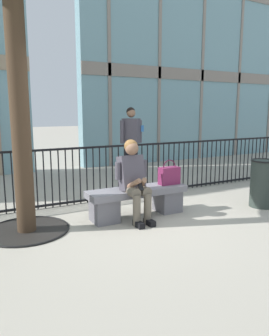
{
  "coord_description": "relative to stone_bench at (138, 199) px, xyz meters",
  "views": [
    {
      "loc": [
        -2.32,
        -4.25,
        1.63
      ],
      "look_at": [
        0.0,
        0.1,
        0.75
      ],
      "focal_mm": 34.36,
      "sensor_mm": 36.0,
      "label": 1
    }
  ],
  "objects": [
    {
      "name": "ground_plane",
      "position": [
        0.0,
        0.0,
        -0.27
      ],
      "size": [
        60.0,
        60.0,
        0.0
      ],
      "primitive_type": "plane",
      "color": "#A8A091"
    },
    {
      "name": "seated_person_with_phone",
      "position": [
        -0.13,
        -0.13,
        0.38
      ],
      "size": [
        0.52,
        0.66,
        1.21
      ],
      "color": "#6B6051",
      "rests_on": "ground"
    },
    {
      "name": "stone_bench",
      "position": [
        0.0,
        0.0,
        0.0
      ],
      "size": [
        1.6,
        0.44,
        0.45
      ],
      "color": "slate",
      "rests_on": "ground"
    },
    {
      "name": "building_facade_right",
      "position": [
        4.91,
        4.71,
        4.24
      ],
      "size": [
        8.45,
        0.43,
        9.0
      ],
      "color": "#729EA8",
      "rests_on": "ground"
    },
    {
      "name": "bystander_at_railing",
      "position": [
        1.08,
        2.3,
        0.73
      ],
      "size": [
        0.55,
        0.43,
        1.71
      ],
      "color": "black",
      "rests_on": "ground"
    },
    {
      "name": "plaza_railing",
      "position": [
        -0.0,
        1.09,
        0.24
      ],
      "size": [
        8.87,
        0.04,
        1.01
      ],
      "color": "black",
      "rests_on": "ground"
    },
    {
      "name": "handbag_on_bench",
      "position": [
        0.58,
        -0.01,
        0.33
      ],
      "size": [
        0.34,
        0.16,
        0.41
      ],
      "color": "#7A234C",
      "rests_on": "stone_bench"
    },
    {
      "name": "trash_can",
      "position": [
        2.13,
        -0.55,
        0.15
      ],
      "size": [
        0.43,
        0.43,
        0.82
      ],
      "color": "#2D3833",
      "rests_on": "ground"
    }
  ]
}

